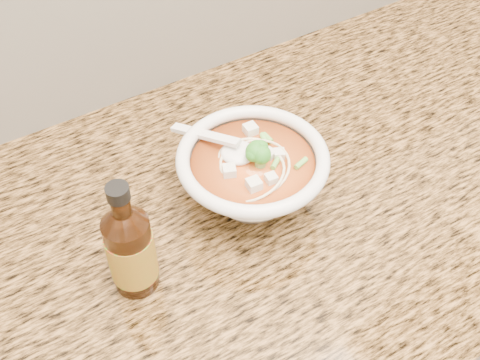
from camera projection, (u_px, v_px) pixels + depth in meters
cabinet at (281, 336)px, 1.24m from camera, size 4.00×0.65×0.86m
counter_slab at (295, 190)px, 0.91m from camera, size 4.00×0.68×0.04m
soup_bowl at (252, 177)px, 0.83m from camera, size 0.21×0.23×0.12m
hot_sauce_bottle at (131, 249)px, 0.72m from camera, size 0.08×0.08×0.18m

